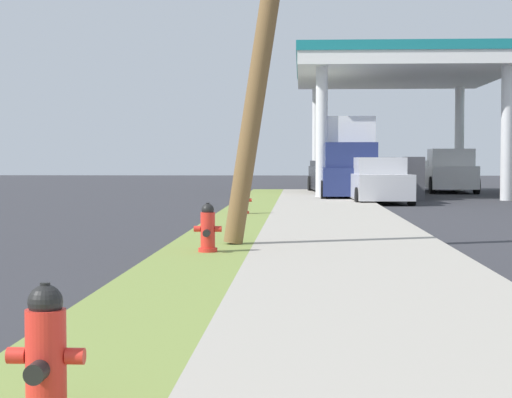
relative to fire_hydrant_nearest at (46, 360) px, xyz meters
name	(u,v)px	position (x,y,z in m)	size (l,w,h in m)	color
fire_hydrant_nearest	(46,360)	(0.00, 0.00, 0.00)	(0.42, 0.38, 0.74)	red
fire_hydrant_second	(208,230)	(-0.03, 8.60, 0.00)	(0.42, 0.38, 0.74)	red
fire_hydrant_third	(244,201)	(-0.09, 17.93, 0.00)	(0.42, 0.37, 0.74)	red
car_tan_by_near_pump	(385,175)	(5.63, 39.85, 0.28)	(1.98, 4.52, 1.57)	tan
car_silver_by_far_pump	(378,182)	(4.04, 25.85, 0.28)	(2.15, 4.59, 1.57)	#BCBCC1
truck_black_at_forecourt	(338,173)	(2.95, 32.43, 0.47)	(2.53, 5.55, 1.97)	black
truck_navy_on_apron	(347,160)	(3.17, 29.44, 1.04)	(2.15, 6.41, 3.11)	navy
truck_white_at_far_bay	(448,172)	(8.09, 36.00, 0.47)	(2.24, 5.45, 1.97)	white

